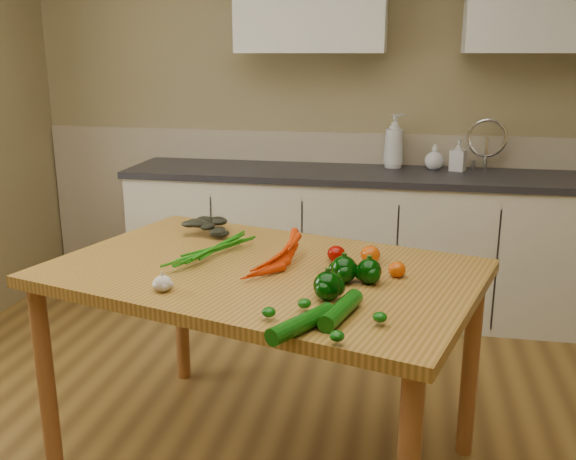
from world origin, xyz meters
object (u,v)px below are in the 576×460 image
at_px(zucchini_b, 301,323).
at_px(tomato_b, 370,255).
at_px(soap_bottle_c, 434,157).
at_px(pepper_c, 328,286).
at_px(table, 262,291).
at_px(garlic_bulb, 163,283).
at_px(zucchini_a, 341,310).
at_px(carrot_bunch, 259,254).
at_px(pepper_a, 344,269).
at_px(soap_bottle_a, 394,141).
at_px(leafy_greens, 211,222).
at_px(soap_bottle_b, 458,155).
at_px(pepper_b, 369,271).
at_px(tomato_c, 397,269).
at_px(tomato_a, 336,254).

bearing_deg(zucchini_b, tomato_b, 77.16).
xyz_separation_m(soap_bottle_c, pepper_c, (-0.39, -2.14, -0.10)).
distance_m(table, garlic_bulb, 0.42).
bearing_deg(zucchini_a, pepper_c, 112.59).
distance_m(carrot_bunch, pepper_a, 0.37).
distance_m(soap_bottle_a, garlic_bulb, 2.29).
bearing_deg(zucchini_a, tomato_b, 84.68).
relative_size(table, leafy_greens, 7.97).
height_order(garlic_bulb, pepper_a, pepper_a).
bearing_deg(soap_bottle_b, garlic_bulb, 81.48).
relative_size(soap_bottle_a, garlic_bulb, 5.23).
relative_size(soap_bottle_c, leafy_greens, 0.68).
height_order(soap_bottle_a, carrot_bunch, soap_bottle_a).
distance_m(soap_bottle_a, pepper_b, 1.98).
relative_size(soap_bottle_a, zucchini_b, 1.32).
relative_size(soap_bottle_b, pepper_b, 2.24).
bearing_deg(soap_bottle_a, pepper_b, 153.24).
bearing_deg(garlic_bulb, soap_bottle_b, 63.08).
relative_size(leafy_greens, zucchini_a, 0.91).
bearing_deg(zucchini_b, leafy_greens, 120.88).
bearing_deg(leafy_greens, soap_bottle_b, 51.38).
xyz_separation_m(pepper_a, pepper_b, (0.09, 0.01, -0.00)).
distance_m(soap_bottle_b, zucchini_b, 2.43).
relative_size(soap_bottle_b, tomato_c, 3.12).
bearing_deg(tomato_a, garlic_bulb, -141.65).
distance_m(table, leafy_greens, 0.54).
bearing_deg(pepper_b, table, 166.99).
relative_size(soap_bottle_a, pepper_a, 3.63).
xyz_separation_m(soap_bottle_a, zucchini_a, (-0.07, -2.29, -0.21)).
distance_m(soap_bottle_a, soap_bottle_b, 0.40).
bearing_deg(zucchini_a, soap_bottle_a, 88.14).
bearing_deg(zucchini_a, table, 129.29).
bearing_deg(tomato_c, garlic_bulb, -159.21).
height_order(soap_bottle_b, carrot_bunch, soap_bottle_b).
xyz_separation_m(table, pepper_c, (0.28, -0.27, 0.14)).
distance_m(soap_bottle_c, tomato_b, 1.76).
relative_size(pepper_b, zucchini_b, 0.34).
relative_size(soap_bottle_a, pepper_b, 3.88).
bearing_deg(soap_bottle_c, tomato_c, 88.68).
relative_size(tomato_b, zucchini_b, 0.29).
bearing_deg(soap_bottle_c, table, 74.25).
bearing_deg(soap_bottle_a, pepper_c, 150.06).
xyz_separation_m(tomato_a, zucchini_a, (0.08, -0.54, -0.01)).
height_order(carrot_bunch, leafy_greens, leafy_greens).
relative_size(soap_bottle_b, pepper_c, 2.09).
xyz_separation_m(soap_bottle_c, tomato_b, (-0.28, -1.74, -0.11)).
bearing_deg(pepper_b, pepper_a, -176.35).
bearing_deg(tomato_a, pepper_a, -76.57).
height_order(pepper_a, tomato_a, pepper_a).
distance_m(soap_bottle_b, pepper_c, 2.17).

